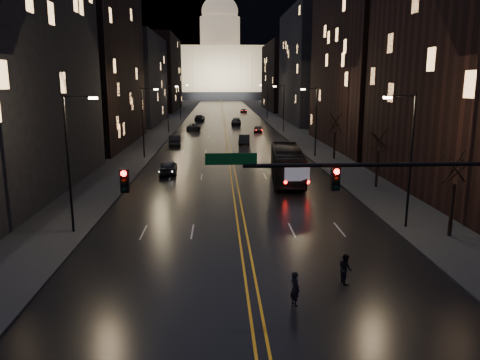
{
  "coord_description": "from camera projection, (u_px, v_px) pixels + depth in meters",
  "views": [
    {
      "loc": [
        -1.54,
        -19.51,
        9.74
      ],
      "look_at": [
        -0.07,
        11.74,
        3.09
      ],
      "focal_mm": 35.0,
      "sensor_mm": 36.0,
      "label": 1
    }
  ],
  "objects": [
    {
      "name": "pedestrian_b",
      "position": [
        345.0,
        269.0,
        22.81
      ],
      "size": [
        0.52,
        0.79,
        1.52
      ],
      "primitive_type": "imported",
      "rotation": [
        0.0,
        0.0,
        1.73
      ],
      "color": "black",
      "rests_on": "ground"
    },
    {
      "name": "sidewalk_left",
      "position": [
        179.0,
        112.0,
        147.52
      ],
      "size": [
        8.0,
        320.0,
        0.16
      ],
      "primitive_type": "cube",
      "color": "black",
      "rests_on": "ground"
    },
    {
      "name": "building_right_dist",
      "position": [
        285.0,
        77.0,
        156.62
      ],
      "size": [
        12.0,
        40.0,
        22.0
      ],
      "primitive_type": "cube",
      "color": "black",
      "rests_on": "ground"
    },
    {
      "name": "traffic_signal",
      "position": [
        390.0,
        189.0,
        20.36
      ],
      "size": [
        17.29,
        0.45,
        7.0
      ],
      "color": "black",
      "rests_on": "ground"
    },
    {
      "name": "streetlamp_right_mid",
      "position": [
        315.0,
        118.0,
        59.67
      ],
      "size": [
        2.13,
        0.25,
        9.0
      ],
      "color": "black",
      "rests_on": "ground"
    },
    {
      "name": "bus",
      "position": [
        287.0,
        164.0,
        46.4
      ],
      "size": [
        3.84,
        12.26,
        3.36
      ],
      "primitive_type": "imported",
      "rotation": [
        0.0,
        0.0,
        -0.09
      ],
      "color": "black",
      "rests_on": "ground"
    },
    {
      "name": "tree_right_near",
      "position": [
        456.0,
        168.0,
        28.62
      ],
      "size": [
        2.4,
        2.4,
        6.65
      ],
      "color": "black",
      "rests_on": "ground"
    },
    {
      "name": "receding_car_c",
      "position": [
        236.0,
        122.0,
        104.04
      ],
      "size": [
        2.44,
        5.45,
        1.55
      ],
      "primitive_type": "imported",
      "rotation": [
        0.0,
        0.0,
        -0.05
      ],
      "color": "black",
      "rests_on": "ground"
    },
    {
      "name": "ground",
      "position": [
        254.0,
        300.0,
        21.15
      ],
      "size": [
        900.0,
        900.0,
        0.0
      ],
      "primitive_type": "plane",
      "color": "black",
      "rests_on": "ground"
    },
    {
      "name": "center_line",
      "position": [
        223.0,
        112.0,
        148.17
      ],
      "size": [
        0.62,
        320.0,
        0.01
      ],
      "primitive_type": "cube",
      "color": "orange",
      "rests_on": "road"
    },
    {
      "name": "streetlamp_left_far",
      "position": [
        169.0,
        106.0,
        88.0
      ],
      "size": [
        2.13,
        0.25,
        9.0
      ],
      "color": "black",
      "rests_on": "ground"
    },
    {
      "name": "oncoming_car_a",
      "position": [
        168.0,
        167.0,
        49.58
      ],
      "size": [
        2.18,
        4.77,
        1.59
      ],
      "primitive_type": "imported",
      "rotation": [
        0.0,
        0.0,
        3.21
      ],
      "color": "black",
      "rests_on": "ground"
    },
    {
      "name": "building_left_mid",
      "position": [
        88.0,
        52.0,
        70.05
      ],
      "size": [
        12.0,
        30.0,
        28.0
      ],
      "primitive_type": "cube",
      "color": "black",
      "rests_on": "ground"
    },
    {
      "name": "tree_right_far",
      "position": [
        335.0,
        124.0,
        57.94
      ],
      "size": [
        2.4,
        2.4,
        6.65
      ],
      "color": "black",
      "rests_on": "ground"
    },
    {
      "name": "receding_car_a",
      "position": [
        244.0,
        140.0,
        72.42
      ],
      "size": [
        2.02,
        4.86,
        1.57
      ],
      "primitive_type": "imported",
      "rotation": [
        0.0,
        0.0,
        -0.08
      ],
      "color": "black",
      "rests_on": "ground"
    },
    {
      "name": "oncoming_car_c",
      "position": [
        194.0,
        127.0,
        93.25
      ],
      "size": [
        2.65,
        5.51,
        1.51
      ],
      "primitive_type": "imported",
      "rotation": [
        0.0,
        0.0,
        3.12
      ],
      "color": "black",
      "rests_on": "ground"
    },
    {
      "name": "streetlamp_left_near",
      "position": [
        71.0,
        156.0,
        29.37
      ],
      "size": [
        2.13,
        0.25,
        9.0
      ],
      "color": "black",
      "rests_on": "ground"
    },
    {
      "name": "streetlamp_left_mid",
      "position": [
        144.0,
        119.0,
        58.69
      ],
      "size": [
        2.13,
        0.25,
        9.0
      ],
      "color": "black",
      "rests_on": "ground"
    },
    {
      "name": "mountain_ridge",
      "position": [
        268.0,
        12.0,
        380.77
      ],
      "size": [
        520.0,
        60.0,
        130.0
      ],
      "primitive_type": "cube",
      "color": "black",
      "rests_on": "ground"
    },
    {
      "name": "oncoming_car_b",
      "position": [
        175.0,
        140.0,
        71.47
      ],
      "size": [
        2.17,
        5.17,
        1.66
      ],
      "primitive_type": "imported",
      "rotation": [
        0.0,
        0.0,
        3.23
      ],
      "color": "black",
      "rests_on": "ground"
    },
    {
      "name": "streetlamp_right_near",
      "position": [
        408.0,
        154.0,
        30.36
      ],
      "size": [
        2.13,
        0.25,
        9.0
      ],
      "color": "black",
      "rests_on": "ground"
    },
    {
      "name": "capitol",
      "position": [
        220.0,
        67.0,
        261.86
      ],
      "size": [
        90.0,
        50.0,
        58.5
      ],
      "color": "black",
      "rests_on": "ground"
    },
    {
      "name": "sidewalk_right",
      "position": [
        267.0,
        112.0,
        148.8
      ],
      "size": [
        8.0,
        320.0,
        0.16
      ],
      "primitive_type": "cube",
      "color": "black",
      "rests_on": "ground"
    },
    {
      "name": "building_left_far",
      "position": [
        133.0,
        80.0,
        108.01
      ],
      "size": [
        12.0,
        34.0,
        20.0
      ],
      "primitive_type": "cube",
      "color": "black",
      "rests_on": "ground"
    },
    {
      "name": "building_right_tall",
      "position": [
        374.0,
        15.0,
        67.02
      ],
      "size": [
        12.0,
        30.0,
        38.0
      ],
      "primitive_type": "cube",
      "color": "black",
      "rests_on": "ground"
    },
    {
      "name": "receding_car_d",
      "position": [
        244.0,
        111.0,
        145.92
      ],
      "size": [
        2.19,
        4.46,
        1.22
      ],
      "primitive_type": "imported",
      "rotation": [
        0.0,
        0.0,
        -0.04
      ],
      "color": "black",
      "rests_on": "ground"
    },
    {
      "name": "streetlamp_right_dist",
      "position": [
        267.0,
        100.0,
        118.3
      ],
      "size": [
        2.13,
        0.25,
        9.0
      ],
      "color": "black",
      "rests_on": "ground"
    },
    {
      "name": "building_right_mid",
      "position": [
        314.0,
        67.0,
        109.3
      ],
      "size": [
        12.0,
        34.0,
        26.0
      ],
      "primitive_type": "cube",
      "color": "black",
      "rests_on": "ground"
    },
    {
      "name": "pedestrian_a",
      "position": [
        295.0,
        289.0,
        20.55
      ],
      "size": [
        0.57,
        0.68,
        1.58
      ],
      "primitive_type": "imported",
      "rotation": [
        0.0,
        0.0,
        1.98
      ],
      "color": "black",
      "rests_on": "ground"
    },
    {
      "name": "tree_right_mid",
      "position": [
        379.0,
        140.0,
        42.3
      ],
      "size": [
        2.4,
        2.4,
        6.65
      ],
      "color": "black",
      "rests_on": "ground"
    },
    {
      "name": "streetlamp_left_dist",
      "position": [
        181.0,
        100.0,
        117.31
      ],
      "size": [
        2.13,
        0.25,
        9.0
      ],
      "color": "black",
      "rests_on": "ground"
    },
    {
      "name": "building_left_dist",
      "position": [
        159.0,
        74.0,
        154.49
      ],
      "size": [
        12.0,
        40.0,
        24.0
      ],
      "primitive_type": "cube",
      "color": "black",
      "rests_on": "ground"
    },
    {
      "name": "receding_car_b",
      "position": [
        258.0,
        129.0,
        88.87
      ],
      "size": [
        1.98,
        4.27,
        1.42
      ],
      "primitive_type": "imported",
      "rotation": [
        0.0,
        0.0,
        -0.08
      ],
      "color": "black",
      "rests_on": "ground"
    },
    {
      "name": "oncoming_car_d",
      "position": [
        200.0,
        118.0,
        114.98
      ],
      "size": [
        2.57,
        5.61,
        1.59
      ],
      "primitive_type": "imported",
      "rotation": [
        0.0,
        0.0,
        3.08
      ],
      "color": "black",
      "rests_on": "ground"
    },
    {
      "name": "streetlamp_right_far",
      "position": [
        283.0,
        106.0,
        88.99
      ],
      "size": [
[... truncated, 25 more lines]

